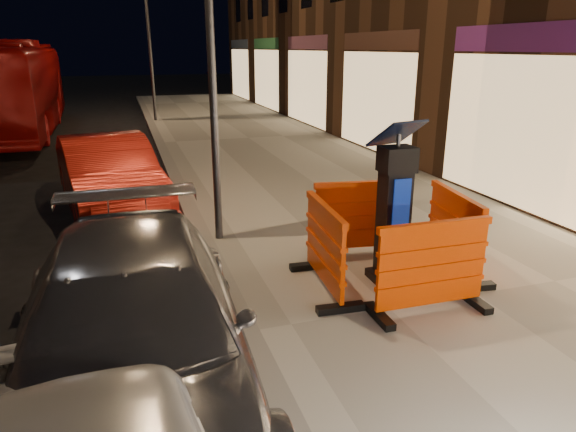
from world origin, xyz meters
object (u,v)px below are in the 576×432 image
object	(u,v)px
barrier_front	(432,268)
barrier_bldgside	(453,232)
parking_kiosk	(394,208)
barrier_kerbside	(325,248)
barrier_back	(361,218)
car_silver	(139,400)
bus_doubledecker	(17,134)
car_red	(113,212)

from	to	relation	value
barrier_front	barrier_bldgside	bearing A→B (deg)	45.69
parking_kiosk	barrier_kerbside	distance (m)	1.05
barrier_back	car_silver	bearing A→B (deg)	-136.37
car_silver	bus_doubledecker	distance (m)	17.87
parking_kiosk	barrier_kerbside	bearing A→B (deg)	-174.31
barrier_kerbside	barrier_back	bearing A→B (deg)	-41.31
barrier_kerbside	car_red	world-z (taller)	barrier_kerbside
barrier_back	car_silver	world-z (taller)	barrier_back
barrier_kerbside	car_silver	world-z (taller)	barrier_kerbside
bus_doubledecker	parking_kiosk	bearing A→B (deg)	-67.75
parking_kiosk	car_silver	bearing A→B (deg)	-151.82
barrier_kerbside	car_silver	bearing A→B (deg)	123.75
barrier_kerbside	car_silver	distance (m)	2.85
parking_kiosk	barrier_kerbside	world-z (taller)	parking_kiosk
barrier_front	car_silver	bearing A→B (deg)	-171.93
barrier_kerbside	parking_kiosk	bearing A→B (deg)	-86.31
parking_kiosk	car_silver	world-z (taller)	parking_kiosk
barrier_kerbside	car_red	size ratio (longest dim) A/B	0.32
barrier_front	barrier_bldgside	size ratio (longest dim) A/B	1.00
barrier_back	car_silver	size ratio (longest dim) A/B	0.29
barrier_front	car_silver	xyz separation A→B (m)	(-3.34, -0.43, -0.71)
barrier_front	bus_doubledecker	world-z (taller)	bus_doubledecker
barrier_front	car_red	bearing A→B (deg)	123.16
barrier_kerbside	barrier_bldgside	bearing A→B (deg)	-86.31
barrier_back	bus_doubledecker	bearing A→B (deg)	123.96
car_silver	parking_kiosk	bearing A→B (deg)	23.78
barrier_kerbside	car_red	xyz separation A→B (m)	(-2.65, 4.71, -0.71)
barrier_front	barrier_kerbside	xyz separation A→B (m)	(-0.95, 0.95, 0.00)
barrier_bldgside	car_red	world-z (taller)	barrier_bldgside
car_red	barrier_back	bearing A→B (deg)	-55.94
car_silver	car_red	bearing A→B (deg)	93.74
barrier_back	parking_kiosk	bearing A→B (deg)	-81.31
barrier_back	barrier_bldgside	xyz separation A→B (m)	(0.95, -0.95, 0.00)
parking_kiosk	barrier_front	bearing A→B (deg)	-84.31
car_red	bus_doubledecker	xyz separation A→B (m)	(-3.54, 11.37, 0.00)
parking_kiosk	bus_doubledecker	world-z (taller)	parking_kiosk
barrier_front	barrier_back	xyz separation A→B (m)	(0.00, 1.90, 0.00)
parking_kiosk	car_red	world-z (taller)	parking_kiosk
barrier_back	car_silver	xyz separation A→B (m)	(-3.34, -2.33, -0.71)
barrier_bldgside	barrier_kerbside	bearing A→B (deg)	97.69
car_silver	car_red	xyz separation A→B (m)	(-0.26, 6.09, 0.00)
barrier_back	barrier_front	bearing A→B (deg)	-81.31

